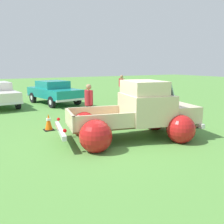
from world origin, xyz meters
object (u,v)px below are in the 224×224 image
Objects in this scene: spectator_2 at (89,102)px; vintage_pickup_truck at (139,116)px; spectator_0 at (122,85)px; spectator_1 at (141,97)px; lane_cone_1 at (49,122)px; show_car_1 at (54,91)px; lane_cone_0 at (194,120)px.

vintage_pickup_truck is at bearing 98.49° from spectator_2.
spectator_1 is at bearing -129.88° from spectator_0.
show_car_1 is at bearing 70.97° from lane_cone_1.
lane_cone_1 is (-5.05, 2.43, 0.00)m from lane_cone_0.
show_car_1 is 2.78× the size of spectator_1.
vintage_pickup_truck reaches higher than spectator_0.
vintage_pickup_truck is 7.79× the size of lane_cone_1.
spectator_1 is (-2.60, -5.95, -0.07)m from spectator_0.
spectator_2 is (-0.49, -6.32, 0.17)m from show_car_1.
spectator_0 is (5.10, 0.15, 0.18)m from show_car_1.
show_car_1 is 7.00× the size of lane_cone_0.
show_car_1 is 6.32m from spectator_1.
spectator_1 is 3.04m from spectator_2.
spectator_0 is 1.06× the size of spectator_1.
lane_cone_0 and lane_cone_1 have the same top height.
lane_cone_0 is at bearing 136.72° from spectator_2.
lane_cone_1 is (-2.20, -6.39, -0.47)m from show_car_1.
spectator_1 is 2.52× the size of lane_cone_1.
vintage_pickup_truck is at bearing -45.95° from lane_cone_1.
show_car_1 is at bearing -100.86° from spectator_2.
show_car_1 is 7.00× the size of lane_cone_1.
spectator_1 is 3.10m from lane_cone_0.
lane_cone_1 is at bearing -154.45° from spectator_0.
vintage_pickup_truck reaches higher than spectator_2.
spectator_2 reaches higher than show_car_1.
spectator_1 is 0.95× the size of spectator_2.
vintage_pickup_truck reaches higher than show_car_1.
lane_cone_0 is at bearing 7.61° from show_car_1.
spectator_1 is at bearing -176.56° from spectator_2.
show_car_1 is 6.34m from spectator_2.
lane_cone_1 is at bearing -111.36° from spectator_1.
lane_cone_0 is (3.34, -2.50, -0.64)m from spectator_2.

